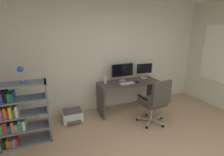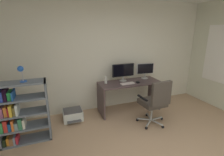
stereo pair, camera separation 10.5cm
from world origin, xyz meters
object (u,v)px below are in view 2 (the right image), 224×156
object	(u,v)px
office_chair	(155,101)
printer	(73,115)
bookshelf	(18,114)
desk_lamp	(21,71)
keyboard	(128,83)
computer_mouse	(138,82)
desktop_speaker	(106,80)
monitor_secondary	(145,69)
monitor_main	(123,71)
desk	(129,89)

from	to	relation	value
office_chair	printer	distance (m)	1.87
bookshelf	desk_lamp	xyz separation A→B (m)	(0.15, 0.00, 0.77)
bookshelf	printer	bearing A→B (deg)	25.34
keyboard	computer_mouse	world-z (taller)	computer_mouse
computer_mouse	desktop_speaker	world-z (taller)	desktop_speaker
monitor_secondary	computer_mouse	xyz separation A→B (m)	(-0.36, -0.28, -0.23)
desktop_speaker	bookshelf	distance (m)	1.92
monitor_secondary	bookshelf	distance (m)	3.01
monitor_main	office_chair	size ratio (longest dim) A/B	0.56
monitor_main	desk_lamp	distance (m)	2.25
office_chair	desk_lamp	bearing A→B (deg)	171.24
monitor_secondary	office_chair	bearing A→B (deg)	-108.15
bookshelf	printer	xyz separation A→B (m)	(0.99, 0.47, -0.44)
bookshelf	desk	bearing A→B (deg)	10.68
printer	desk_lamp	bearing A→B (deg)	-150.81
desk	bookshelf	distance (m)	2.45
computer_mouse	monitor_main	bearing A→B (deg)	139.67
desk	office_chair	xyz separation A→B (m)	(0.19, -0.83, 0.02)
desk	desk_lamp	size ratio (longest dim) A/B	5.49
printer	bookshelf	bearing A→B (deg)	-154.66
desk	keyboard	xyz separation A→B (m)	(-0.12, -0.12, 0.21)
desktop_speaker	desk	bearing A→B (deg)	-9.20
desktop_speaker	printer	bearing A→B (deg)	-174.39
monitor_main	desk_lamp	world-z (taller)	desk_lamp
printer	computer_mouse	bearing A→B (deg)	-5.39
bookshelf	monitor_secondary	bearing A→B (deg)	11.57
desk	monitor_main	distance (m)	0.49
office_chair	desk	bearing A→B (deg)	102.87
office_chair	bookshelf	world-z (taller)	bookshelf
monitor_main	bookshelf	size ratio (longest dim) A/B	0.50
monitor_main	bookshelf	bearing A→B (deg)	-165.40
desktop_speaker	office_chair	size ratio (longest dim) A/B	0.17
monitor_secondary	bookshelf	size ratio (longest dim) A/B	0.41
bookshelf	desk_lamp	bearing A→B (deg)	0.29
desk	bookshelf	xyz separation A→B (m)	(-2.41, -0.45, 0.01)
monitor_main	desktop_speaker	distance (m)	0.51
computer_mouse	desktop_speaker	xyz separation A→B (m)	(-0.74, 0.23, 0.07)
computer_mouse	printer	bearing A→B (deg)	-179.43
desk	bookshelf	size ratio (longest dim) A/B	1.34
bookshelf	keyboard	bearing A→B (deg)	8.35
computer_mouse	desktop_speaker	distance (m)	0.78
printer	office_chair	bearing A→B (deg)	-27.69
monitor_main	keyboard	world-z (taller)	monitor_main
desk	monitor_main	bearing A→B (deg)	128.87
monitor_secondary	bookshelf	bearing A→B (deg)	-168.43
computer_mouse	office_chair	xyz separation A→B (m)	(0.04, -0.70, -0.20)
monitor_secondary	desktop_speaker	size ratio (longest dim) A/B	2.76
keyboard	bookshelf	size ratio (longest dim) A/B	0.30
monitor_main	bookshelf	distance (m)	2.41
desktop_speaker	printer	world-z (taller)	desktop_speaker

